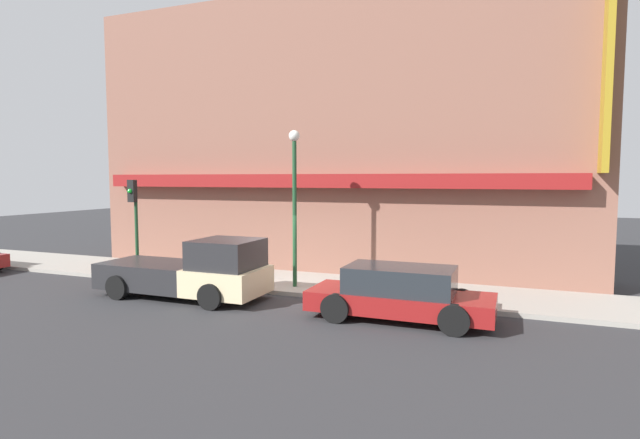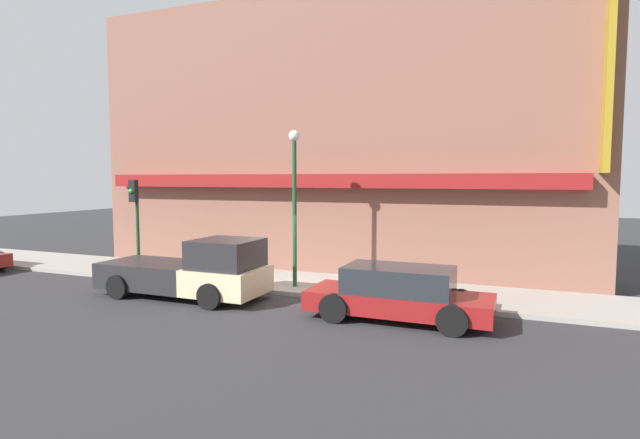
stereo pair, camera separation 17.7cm
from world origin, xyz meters
The scene contains 8 objects.
ground_plane centered at (0.00, 0.00, 0.00)m, with size 80.00×80.00×0.00m, color #2D2D30.
sidewalk centered at (0.00, 1.66, 0.07)m, with size 36.00×3.33×0.14m.
building centered at (0.01, 4.81, 5.33)m, with size 19.80×3.80×10.70m.
pickup_truck centered at (-2.20, -1.29, 0.82)m, with size 5.39×2.19×1.88m.
parked_car centered at (4.26, -1.29, 0.70)m, with size 4.78×1.98×1.41m.
fire_hydrant centered at (2.16, 0.94, 0.44)m, with size 0.21×0.21×0.61m.
street_lamp centered at (0.30, 0.82, 3.37)m, with size 0.36×0.36×5.11m.
traffic_light centered at (-5.83, 0.30, 2.56)m, with size 0.28×0.42×3.51m.
Camera 2 is at (7.16, -13.92, 3.70)m, focal length 28.00 mm.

